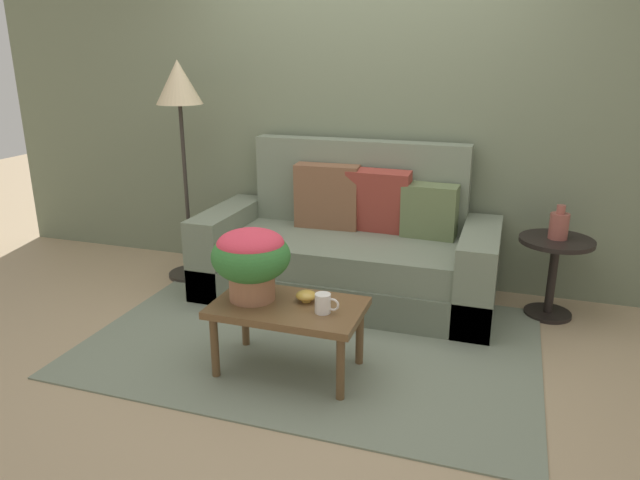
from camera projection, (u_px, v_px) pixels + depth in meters
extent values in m
plane|color=tan|center=(315.00, 339.00, 3.63)|extent=(14.00, 14.00, 0.00)
cube|color=slate|center=(367.00, 107.00, 4.32)|extent=(6.40, 0.12, 2.62)
cube|color=gray|center=(313.00, 341.00, 3.59)|extent=(2.66, 1.80, 0.01)
cube|color=#626B59|center=(345.00, 282.00, 4.19)|extent=(2.07, 0.89, 0.25)
cube|color=slate|center=(344.00, 253.00, 4.10)|extent=(1.59, 0.80, 0.21)
cube|color=slate|center=(359.00, 198.00, 4.36)|extent=(1.59, 0.16, 0.86)
cube|color=slate|center=(229.00, 246.00, 4.42)|extent=(0.24, 0.89, 0.59)
cube|color=slate|center=(478.00, 274.00, 3.87)|extent=(0.24, 0.89, 0.59)
cube|color=#607047|center=(429.00, 211.00, 4.05)|extent=(0.39, 0.20, 0.38)
cube|color=brown|center=(327.00, 196.00, 4.27)|extent=(0.47, 0.18, 0.47)
cube|color=#93382D|center=(379.00, 201.00, 4.17)|extent=(0.46, 0.21, 0.47)
cylinder|color=brown|center=(215.00, 347.00, 3.15)|extent=(0.04, 0.04, 0.36)
cylinder|color=brown|center=(340.00, 369.00, 2.94)|extent=(0.04, 0.04, 0.36)
cylinder|color=brown|center=(245.00, 318.00, 3.49)|extent=(0.04, 0.04, 0.36)
cylinder|color=brown|center=(360.00, 336.00, 3.28)|extent=(0.04, 0.04, 0.36)
cube|color=brown|center=(288.00, 308.00, 3.15)|extent=(0.81, 0.48, 0.04)
cylinder|color=black|center=(547.00, 313.00, 3.95)|extent=(0.31, 0.31, 0.03)
cylinder|color=black|center=(552.00, 278.00, 3.87)|extent=(0.06, 0.06, 0.49)
cylinder|color=black|center=(557.00, 241.00, 3.80)|extent=(0.47, 0.47, 0.03)
cylinder|color=#2D2823|center=(192.00, 274.00, 4.65)|extent=(0.36, 0.36, 0.03)
cylinder|color=#2D2823|center=(186.00, 192.00, 4.44)|extent=(0.03, 0.03, 1.31)
cone|color=#C6B289|center=(178.00, 82.00, 4.20)|extent=(0.34, 0.34, 0.31)
cylinder|color=#A36B4C|center=(252.00, 285.00, 3.20)|extent=(0.25, 0.25, 0.16)
ellipsoid|color=#337533|center=(251.00, 256.00, 3.15)|extent=(0.43, 0.43, 0.28)
ellipsoid|color=#DB384C|center=(250.00, 244.00, 3.12)|extent=(0.36, 0.36, 0.15)
cylinder|color=white|center=(323.00, 303.00, 3.03)|extent=(0.08, 0.08, 0.10)
torus|color=white|center=(333.00, 305.00, 3.02)|extent=(0.07, 0.01, 0.07)
cylinder|color=gold|center=(306.00, 300.00, 3.18)|extent=(0.05, 0.05, 0.02)
ellipsoid|color=gold|center=(306.00, 295.00, 3.17)|extent=(0.11, 0.11, 0.05)
cylinder|color=#934C42|center=(559.00, 226.00, 3.77)|extent=(0.12, 0.12, 0.17)
cylinder|color=#934C42|center=(561.00, 209.00, 3.74)|extent=(0.05, 0.05, 0.06)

